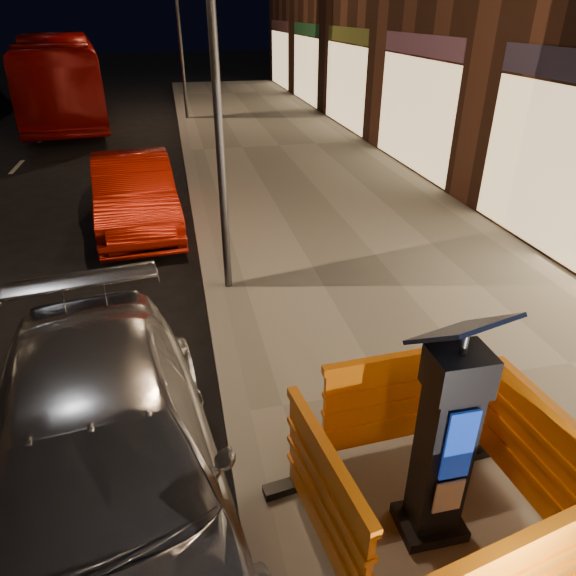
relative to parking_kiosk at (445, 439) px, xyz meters
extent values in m
plane|color=black|center=(-1.44, 1.78, -1.18)|extent=(120.00, 120.00, 0.00)
cube|color=gray|center=(1.56, 1.78, -1.10)|extent=(6.00, 60.00, 0.15)
cube|color=slate|center=(-1.44, 1.78, -1.10)|extent=(0.30, 60.00, 0.15)
cube|color=black|center=(0.00, 0.00, 0.00)|extent=(0.71, 0.71, 2.05)
cube|color=orange|center=(0.00, 0.95, -0.45)|extent=(1.50, 0.69, 1.15)
cube|color=orange|center=(-0.95, 0.00, -0.45)|extent=(0.81, 1.54, 1.15)
cube|color=orange|center=(0.95, 0.00, -0.45)|extent=(0.71, 1.51, 1.15)
imported|color=#B5B5BA|center=(-2.67, 0.72, -1.18)|extent=(2.76, 5.23, 1.45)
imported|color=#991205|center=(-2.72, 8.15, -1.18)|extent=(1.96, 4.55, 1.46)
imported|color=#910704|center=(-6.04, 21.42, -1.18)|extent=(4.35, 11.99, 3.27)
cylinder|color=#3F3F44|center=(-1.19, 4.78, 1.97)|extent=(0.12, 0.12, 6.00)
cylinder|color=#3F3F44|center=(-1.19, 19.78, 1.97)|extent=(0.12, 0.12, 6.00)
camera|label=1|loc=(-1.81, -2.59, 2.91)|focal=32.00mm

